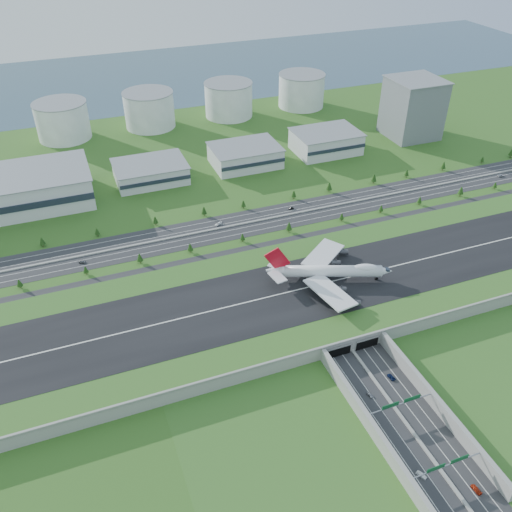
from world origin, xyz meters
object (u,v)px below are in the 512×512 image
object	(u,v)px
car_2	(391,377)
car_4	(82,262)
car_1	(421,475)
fuel_tank_a	(63,121)
car_0	(370,395)
car_6	(501,176)
car_5	(291,208)
car_7	(218,224)
office_tower	(413,108)
boeing_747	(329,271)
car_3	(476,489)

from	to	relation	value
car_2	car_4	xyz separation A→B (m)	(-137.43, 161.01, 0.16)
car_4	car_1	bearing A→B (deg)	-129.75
car_4	car_2	bearing A→B (deg)	-118.40
fuel_tank_a	car_0	size ratio (longest dim) A/B	12.59
fuel_tank_a	car_6	distance (m)	407.75
car_1	car_5	size ratio (longest dim) A/B	1.07
car_5	car_6	distance (m)	191.92
car_1	car_7	distance (m)	228.15
car_1	car_7	world-z (taller)	car_7
office_tower	car_6	distance (m)	111.43
boeing_747	car_4	distance (m)	163.97
car_5	car_7	world-z (taller)	car_7
fuel_tank_a	boeing_747	distance (m)	334.50
boeing_747	car_6	distance (m)	228.40
car_3	car_7	xyz separation A→B (m)	(-36.89, 241.19, 0.09)
boeing_747	car_4	world-z (taller)	boeing_747
car_5	car_6	bearing A→B (deg)	95.96
car_2	car_6	world-z (taller)	car_6
car_7	car_2	bearing A→B (deg)	-11.66
car_7	car_1	bearing A→B (deg)	-18.97
car_3	car_7	size ratio (longest dim) A/B	0.89
car_1	car_7	size ratio (longest dim) A/B	0.78
car_0	car_7	distance (m)	182.28
car_2	car_5	xyz separation A→B (m)	(21.90, 176.57, 0.03)
car_1	car_4	distance (m)	244.54
office_tower	boeing_747	distance (m)	269.78
car_2	car_3	xyz separation A→B (m)	(-0.75, -66.46, 0.09)
car_7	car_4	bearing A→B (deg)	-105.98
office_tower	car_7	world-z (taller)	office_tower
car_1	car_5	world-z (taller)	car_1
fuel_tank_a	car_5	size ratio (longest dim) A/B	11.51
car_2	car_3	size ratio (longest dim) A/B	0.93
office_tower	car_7	xyz separation A→B (m)	(-228.67, -94.50, -26.52)
office_tower	car_5	world-z (taller)	office_tower
car_4	car_5	bearing A→B (deg)	-63.30
boeing_747	car_0	world-z (taller)	boeing_747
car_0	car_4	xyz separation A→B (m)	(-121.14, 167.30, 0.17)
fuel_tank_a	car_7	xyz separation A→B (m)	(91.33, -209.50, -16.52)
car_0	car_6	size ratio (longest dim) A/B	0.66
car_0	car_4	world-z (taller)	car_4
car_1	car_7	xyz separation A→B (m)	(-19.25, 227.34, 0.10)
car_0	car_1	distance (m)	46.36
boeing_747	car_7	xyz separation A→B (m)	(-40.15, 98.06, -13.86)
boeing_747	car_6	size ratio (longest dim) A/B	12.44
boeing_747	car_3	distance (m)	143.85
car_5	boeing_747	bearing A→B (deg)	-1.08
fuel_tank_a	car_7	world-z (taller)	fuel_tank_a
boeing_747	car_6	world-z (taller)	boeing_747
office_tower	fuel_tank_a	bearing A→B (deg)	160.23
car_1	car_3	size ratio (longest dim) A/B	0.87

